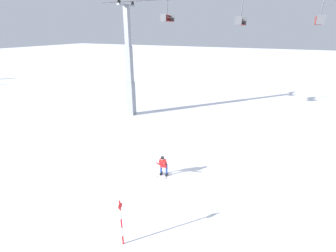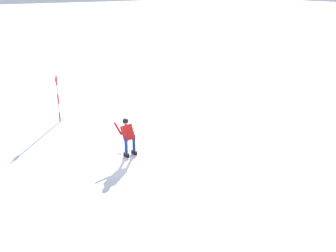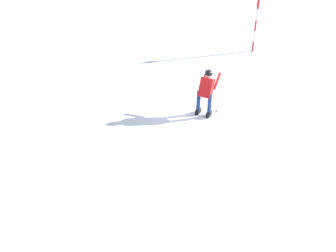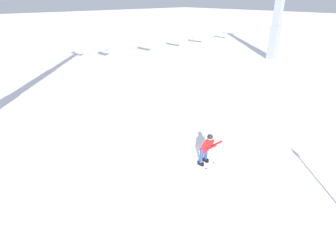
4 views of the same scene
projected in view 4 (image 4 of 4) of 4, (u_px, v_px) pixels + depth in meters
ground_plane at (210, 174)px, 11.96m from camera, size 260.00×260.00×0.00m
skier_carving_main at (207, 147)px, 12.24m from camera, size 0.79×1.84×1.70m
lift_tower_far at (278, 15)px, 31.57m from camera, size 0.91×2.96×11.89m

